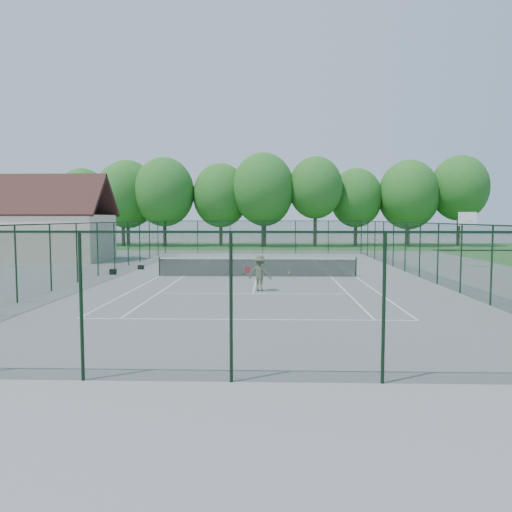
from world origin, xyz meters
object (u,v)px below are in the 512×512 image
(tennis_net, at_px, (257,266))
(basketball_goal, at_px, (465,228))
(tennis_player, at_px, (260,273))
(sports_bag_a, at_px, (113,272))

(tennis_net, distance_m, basketball_goal, 14.92)
(tennis_player, bearing_deg, tennis_net, 92.89)
(tennis_net, bearing_deg, sports_bag_a, 175.33)
(basketball_goal, bearing_deg, tennis_player, -139.66)
(tennis_net, relative_size, basketball_goal, 3.04)
(tennis_net, xyz_separation_m, basketball_goal, (13.62, 5.76, 1.99))
(basketball_goal, relative_size, tennis_player, 1.64)
(basketball_goal, distance_m, tennis_player, 17.59)
(tennis_net, distance_m, sports_bag_a, 8.41)
(sports_bag_a, bearing_deg, tennis_net, -14.31)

